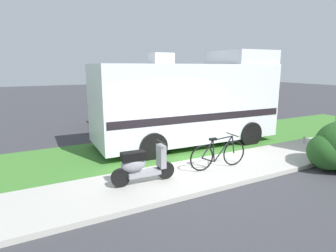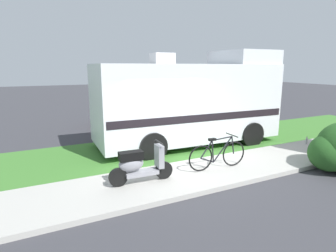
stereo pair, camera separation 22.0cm
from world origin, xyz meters
The scene contains 9 objects.
ground_plane centered at (0.00, 0.00, 0.00)m, with size 80.00×80.00×0.00m, color #38383D.
sidewalk centered at (0.00, -1.20, 0.06)m, with size 24.00×2.00×0.12m.
grass_strip centered at (0.00, 1.50, 0.04)m, with size 24.00×3.40×0.08m.
motorhome_rv centered at (1.48, 1.57, 1.64)m, with size 6.65×2.73×3.44m.
scooter centered at (-1.56, -1.13, 0.58)m, with size 1.59×0.50×0.97m.
bicycle centered at (0.70, -1.18, 0.51)m, with size 1.76×0.52×0.91m.
pickup_truck_near centered at (2.52, 6.00, 1.00)m, with size 5.20×2.41×1.90m.
bottle_green centered at (6.15, -0.66, 0.22)m, with size 0.08×0.08×0.23m.
bottle_spare centered at (5.06, -0.62, 0.24)m, with size 0.07×0.07×0.27m.
Camera 1 is at (-3.98, -6.99, 2.85)m, focal length 30.06 mm.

